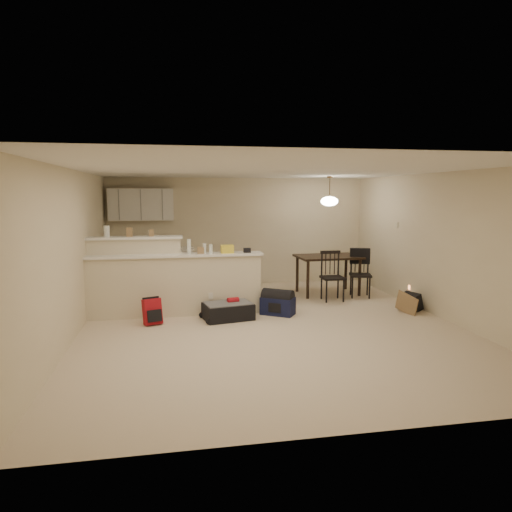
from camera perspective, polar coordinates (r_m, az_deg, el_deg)
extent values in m
plane|color=beige|center=(7.57, 1.72, -8.59)|extent=(7.00, 7.00, 0.00)
plane|color=white|center=(7.28, 1.80, 10.66)|extent=(7.00, 7.00, 0.00)
cube|color=beige|center=(10.75, -2.17, 3.05)|extent=(6.00, 0.02, 2.50)
cube|color=beige|center=(4.01, 12.37, -5.11)|extent=(6.00, 0.02, 2.50)
cube|color=beige|center=(7.31, -21.91, 0.27)|extent=(0.02, 7.00, 2.50)
cube|color=beige|center=(8.47, 22.02, 1.22)|extent=(0.02, 7.00, 2.50)
cube|color=beige|center=(8.16, -9.99, -3.71)|extent=(3.00, 0.28, 1.05)
cube|color=white|center=(8.07, -10.08, 0.09)|extent=(3.08, 0.38, 0.04)
cube|color=beige|center=(8.38, -14.82, -2.51)|extent=(1.60, 0.24, 1.35)
cube|color=white|center=(8.29, -14.99, 2.22)|extent=(1.68, 0.34, 0.04)
cube|color=white|center=(10.45, -14.15, 6.26)|extent=(1.40, 0.34, 0.70)
cube|color=white|center=(10.44, -12.83, -1.70)|extent=(1.80, 0.60, 0.90)
cube|color=beige|center=(9.78, 17.17, 3.72)|extent=(0.02, 0.12, 0.12)
cylinder|color=silver|center=(8.33, -18.17, 2.96)|extent=(0.10, 0.10, 0.20)
cube|color=#91714B|center=(8.28, -15.54, 2.90)|extent=(0.10, 0.07, 0.16)
cube|color=#91714B|center=(8.26, -12.93, 2.83)|extent=(0.08, 0.06, 0.12)
cylinder|color=silver|center=(8.06, -8.38, 1.19)|extent=(0.07, 0.07, 0.26)
cylinder|color=silver|center=(8.08, -6.46, 0.95)|extent=(0.06, 0.06, 0.18)
cube|color=#91714B|center=(8.12, -3.62, 0.87)|extent=(0.22, 0.18, 0.14)
cube|color=#91714B|center=(8.17, -1.12, 0.72)|extent=(0.12, 0.10, 0.08)
cylinder|color=silver|center=(8.09, -5.67, 0.90)|extent=(0.07, 0.07, 0.16)
cube|color=#91714B|center=(8.08, -6.94, 0.70)|extent=(0.11, 0.10, 0.11)
cube|color=black|center=(9.84, 9.01, -0.09)|extent=(1.36, 0.93, 0.04)
cylinder|color=black|center=(9.38, 6.50, -2.98)|extent=(0.06, 0.06, 0.78)
cylinder|color=black|center=(9.82, 12.83, -2.65)|extent=(0.06, 0.06, 0.78)
cylinder|color=black|center=(10.04, 5.18, -2.25)|extent=(0.06, 0.06, 0.78)
cylinder|color=black|center=(10.45, 11.16, -1.98)|extent=(0.06, 0.06, 0.78)
cylinder|color=brown|center=(9.75, 9.19, 8.36)|extent=(0.02, 0.02, 0.50)
cylinder|color=brown|center=(9.76, 9.22, 9.71)|extent=(0.12, 0.12, 0.03)
ellipsoid|color=white|center=(9.75, 9.16, 6.77)|extent=(0.36, 0.36, 0.20)
cube|color=black|center=(7.88, -3.51, -6.92)|extent=(0.90, 0.67, 0.27)
cube|color=#AA131C|center=(7.74, -12.84, -6.79)|extent=(0.33, 0.26, 0.42)
cube|color=#12173B|center=(8.17, 2.74, -6.24)|extent=(0.65, 0.58, 0.31)
cube|color=black|center=(8.92, 18.78, -5.48)|extent=(0.34, 0.41, 0.30)
cube|color=#91714B|center=(8.65, 18.31, -5.69)|extent=(0.17, 0.45, 0.36)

